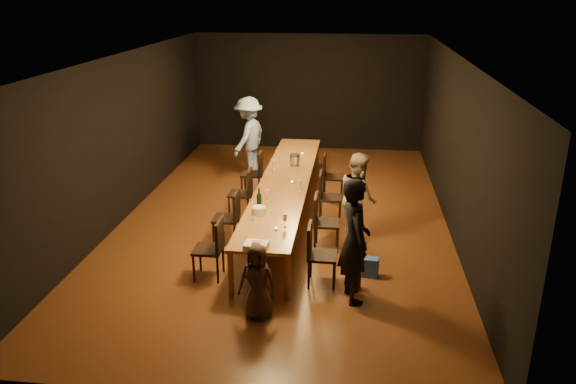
# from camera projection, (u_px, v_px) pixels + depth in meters

# --- Properties ---
(ground) EXTENTS (10.00, 10.00, 0.00)m
(ground) POSITION_uv_depth(u_px,v_px,m) (285.00, 218.00, 10.62)
(ground) COLOR #482612
(ground) RESTS_ON ground
(room_shell) EXTENTS (6.04, 10.04, 3.02)m
(room_shell) POSITION_uv_depth(u_px,v_px,m) (285.00, 110.00, 9.91)
(room_shell) COLOR black
(room_shell) RESTS_ON ground
(table) EXTENTS (0.90, 6.00, 0.75)m
(table) POSITION_uv_depth(u_px,v_px,m) (285.00, 183.00, 10.38)
(table) COLOR brown
(table) RESTS_ON ground
(chair_right_0) EXTENTS (0.42, 0.42, 0.93)m
(chair_right_0) POSITION_uv_depth(u_px,v_px,m) (322.00, 255.00, 8.13)
(chair_right_0) COLOR black
(chair_right_0) RESTS_ON ground
(chair_right_1) EXTENTS (0.42, 0.42, 0.93)m
(chair_right_1) POSITION_uv_depth(u_px,v_px,m) (327.00, 222.00, 9.25)
(chair_right_1) COLOR black
(chair_right_1) RESTS_ON ground
(chair_right_2) EXTENTS (0.42, 0.42, 0.93)m
(chair_right_2) POSITION_uv_depth(u_px,v_px,m) (330.00, 197.00, 10.37)
(chair_right_2) COLOR black
(chair_right_2) RESTS_ON ground
(chair_right_3) EXTENTS (0.42, 0.42, 0.93)m
(chair_right_3) POSITION_uv_depth(u_px,v_px,m) (333.00, 176.00, 11.48)
(chair_right_3) COLOR black
(chair_right_3) RESTS_ON ground
(chair_left_0) EXTENTS (0.42, 0.42, 0.93)m
(chair_left_0) POSITION_uv_depth(u_px,v_px,m) (208.00, 249.00, 8.32)
(chair_left_0) COLOR black
(chair_left_0) RESTS_ON ground
(chair_left_1) EXTENTS (0.42, 0.42, 0.93)m
(chair_left_1) POSITION_uv_depth(u_px,v_px,m) (226.00, 218.00, 9.44)
(chair_left_1) COLOR black
(chair_left_1) RESTS_ON ground
(chair_left_2) EXTENTS (0.42, 0.42, 0.93)m
(chair_left_2) POSITION_uv_depth(u_px,v_px,m) (240.00, 193.00, 10.56)
(chair_left_2) COLOR black
(chair_left_2) RESTS_ON ground
(chair_left_3) EXTENTS (0.42, 0.42, 0.93)m
(chair_left_3) POSITION_uv_depth(u_px,v_px,m) (252.00, 173.00, 11.67)
(chair_left_3) COLOR black
(chair_left_3) RESTS_ON ground
(woman_birthday) EXTENTS (0.59, 0.74, 1.78)m
(woman_birthday) POSITION_uv_depth(u_px,v_px,m) (355.00, 241.00, 7.59)
(woman_birthday) COLOR black
(woman_birthday) RESTS_ON ground
(woman_tan) EXTENTS (0.79, 0.89, 1.54)m
(woman_tan) POSITION_uv_depth(u_px,v_px,m) (358.00, 197.00, 9.51)
(woman_tan) COLOR tan
(woman_tan) RESTS_ON ground
(man_blue) EXTENTS (0.98, 1.31, 1.81)m
(man_blue) POSITION_uv_depth(u_px,v_px,m) (249.00, 136.00, 12.80)
(man_blue) COLOR #8FABDD
(man_blue) RESTS_ON ground
(child) EXTENTS (0.56, 0.41, 1.04)m
(child) POSITION_uv_depth(u_px,v_px,m) (257.00, 281.00, 7.29)
(child) COLOR #3D2C22
(child) RESTS_ON ground
(gift_bag_red) EXTENTS (0.23, 0.15, 0.26)m
(gift_bag_red) POSITION_uv_depth(u_px,v_px,m) (353.00, 280.00, 8.12)
(gift_bag_red) COLOR red
(gift_bag_red) RESTS_ON ground
(gift_bag_blue) EXTENTS (0.27, 0.20, 0.30)m
(gift_bag_blue) POSITION_uv_depth(u_px,v_px,m) (370.00, 267.00, 8.44)
(gift_bag_blue) COLOR #2759AC
(gift_bag_blue) RESTS_ON ground
(birthday_cake) EXTENTS (0.34, 0.28, 0.08)m
(birthday_cake) POSITION_uv_depth(u_px,v_px,m) (256.00, 245.00, 7.69)
(birthday_cake) COLOR white
(birthday_cake) RESTS_ON table
(plate_stack) EXTENTS (0.26, 0.26, 0.12)m
(plate_stack) POSITION_uv_depth(u_px,v_px,m) (259.00, 210.00, 8.82)
(plate_stack) COLOR white
(plate_stack) RESTS_ON table
(champagne_bottle) EXTENTS (0.09, 0.09, 0.34)m
(champagne_bottle) POSITION_uv_depth(u_px,v_px,m) (259.00, 197.00, 9.07)
(champagne_bottle) COLOR black
(champagne_bottle) RESTS_ON table
(ice_bucket) EXTENTS (0.26, 0.26, 0.22)m
(ice_bucket) POSITION_uv_depth(u_px,v_px,m) (295.00, 160.00, 11.24)
(ice_bucket) COLOR #A4A5A9
(ice_bucket) RESTS_ON table
(wineglass_0) EXTENTS (0.06, 0.06, 0.21)m
(wineglass_0) POSITION_uv_depth(u_px,v_px,m) (254.00, 214.00, 8.56)
(wineglass_0) COLOR beige
(wineglass_0) RESTS_ON table
(wineglass_1) EXTENTS (0.06, 0.06, 0.21)m
(wineglass_1) POSITION_uv_depth(u_px,v_px,m) (285.00, 220.00, 8.34)
(wineglass_1) COLOR beige
(wineglass_1) RESTS_ON table
(wineglass_2) EXTENTS (0.06, 0.06, 0.21)m
(wineglass_2) POSITION_uv_depth(u_px,v_px,m) (267.00, 195.00, 9.34)
(wineglass_2) COLOR silver
(wineglass_2) RESTS_ON table
(wineglass_3) EXTENTS (0.06, 0.06, 0.21)m
(wineglass_3) POSITION_uv_depth(u_px,v_px,m) (299.00, 186.00, 9.79)
(wineglass_3) COLOR beige
(wineglass_3) RESTS_ON table
(wineglass_4) EXTENTS (0.06, 0.06, 0.21)m
(wineglass_4) POSITION_uv_depth(u_px,v_px,m) (274.00, 165.00, 10.93)
(wineglass_4) COLOR silver
(wineglass_4) RESTS_ON table
(wineglass_5) EXTENTS (0.06, 0.06, 0.21)m
(wineglass_5) POSITION_uv_depth(u_px,v_px,m) (296.00, 163.00, 11.03)
(wineglass_5) COLOR silver
(wineglass_5) RESTS_ON table
(tealight_near) EXTENTS (0.05, 0.05, 0.03)m
(tealight_near) POSITION_uv_depth(u_px,v_px,m) (276.00, 229.00, 8.25)
(tealight_near) COLOR #B2B7B2
(tealight_near) RESTS_ON table
(tealight_mid) EXTENTS (0.05, 0.05, 0.03)m
(tealight_mid) POSITION_uv_depth(u_px,v_px,m) (292.00, 182.00, 10.22)
(tealight_mid) COLOR #B2B7B2
(tealight_mid) RESTS_ON table
(tealight_far) EXTENTS (0.05, 0.05, 0.03)m
(tealight_far) POSITION_uv_depth(u_px,v_px,m) (302.00, 154.00, 11.97)
(tealight_far) COLOR #B2B7B2
(tealight_far) RESTS_ON table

